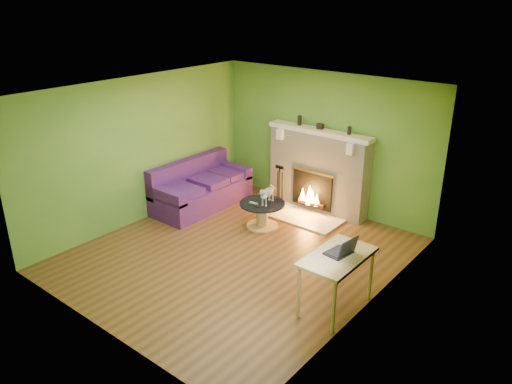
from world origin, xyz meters
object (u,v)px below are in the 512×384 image
sofa (200,189)px  cat (268,194)px  coffee_table (262,213)px  desk (337,262)px

sofa → cat: (1.61, 0.07, 0.27)m
cat → coffee_table: bearing=-159.4°
cat → desk: bearing=-43.6°
sofa → desk: bearing=-19.0°
coffee_table → desk: bearing=-30.4°
coffee_table → cat: cat is taller
sofa → cat: size_ratio=3.76×
coffee_table → desk: size_ratio=0.75×
sofa → desk: size_ratio=1.87×
desk → cat: bearing=147.8°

